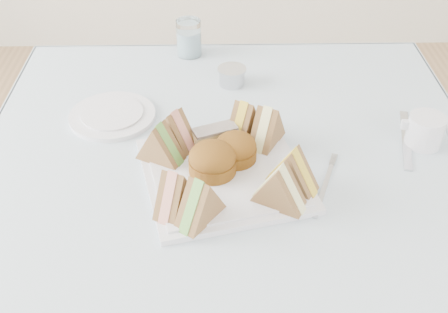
{
  "coord_description": "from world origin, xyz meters",
  "views": [
    {
      "loc": [
        -0.03,
        -0.87,
        1.44
      ],
      "look_at": [
        -0.02,
        -0.04,
        0.8
      ],
      "focal_mm": 45.0,
      "sensor_mm": 36.0,
      "label": 1
    }
  ],
  "objects_px": {
    "table": "(230,286)",
    "water_glass": "(189,38)",
    "serving_plate": "(224,175)",
    "creamer_jug": "(425,131)"
  },
  "relations": [
    {
      "from": "serving_plate",
      "to": "water_glass",
      "type": "relative_size",
      "value": 3.15
    },
    {
      "from": "water_glass",
      "to": "creamer_jug",
      "type": "distance_m",
      "value": 0.63
    },
    {
      "from": "table",
      "to": "water_glass",
      "type": "xyz_separation_m",
      "value": [
        -0.1,
        0.46,
        0.42
      ]
    },
    {
      "from": "serving_plate",
      "to": "water_glass",
      "type": "bearing_deg",
      "value": 85.22
    },
    {
      "from": "serving_plate",
      "to": "creamer_jug",
      "type": "xyz_separation_m",
      "value": [
        0.41,
        0.1,
        0.03
      ]
    },
    {
      "from": "water_glass",
      "to": "table",
      "type": "bearing_deg",
      "value": -78.17
    },
    {
      "from": "water_glass",
      "to": "creamer_jug",
      "type": "xyz_separation_m",
      "value": [
        0.49,
        -0.4,
        -0.01
      ]
    },
    {
      "from": "creamer_jug",
      "to": "serving_plate",
      "type": "bearing_deg",
      "value": -160.73
    },
    {
      "from": "water_glass",
      "to": "creamer_jug",
      "type": "height_order",
      "value": "water_glass"
    },
    {
      "from": "serving_plate",
      "to": "creamer_jug",
      "type": "bearing_deg",
      "value": -0.23
    }
  ]
}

